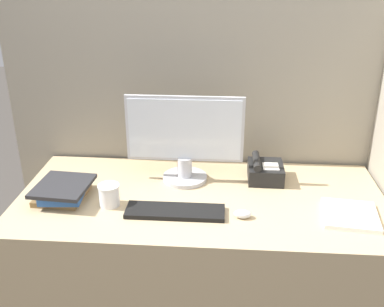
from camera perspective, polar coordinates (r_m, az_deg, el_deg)
cubicle_panel_rear at (r=2.42m, az=1.73°, el=1.27°), size 2.08×0.04×1.66m
desk at (r=2.27m, az=1.08°, el=-13.69°), size 1.68×0.79×0.74m
monitor at (r=2.14m, az=-0.93°, el=1.60°), size 0.56×0.22×0.42m
keyboard at (r=1.94m, az=-2.15°, el=-7.36°), size 0.42×0.13×0.02m
mouse at (r=1.91m, az=6.45°, el=-7.64°), size 0.07×0.05×0.03m
coffee_cup at (r=2.01m, az=-10.48°, el=-5.21°), size 0.09×0.09×0.10m
book_stack at (r=2.12m, az=-16.00°, el=-4.50°), size 0.25×0.28×0.08m
desk_telephone at (r=2.23m, az=9.22°, el=-2.22°), size 0.17×0.19×0.12m
paper_pile at (r=2.02m, az=19.43°, el=-7.38°), size 0.25×0.26×0.02m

